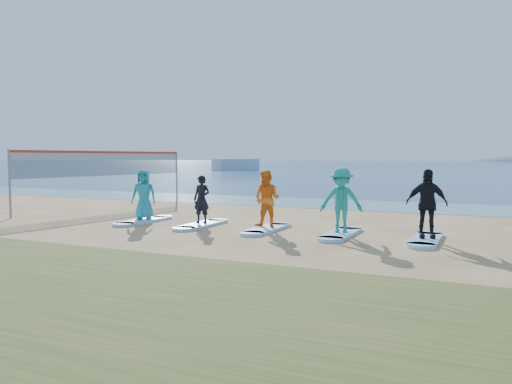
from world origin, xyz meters
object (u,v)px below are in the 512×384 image
at_px(student_3, 341,200).
at_px(surfboard_4, 426,239).
at_px(boat_offshore_a, 236,170).
at_px(student_2, 267,199).
at_px(surfboard_1, 202,225).
at_px(surfboard_2, 267,229).
at_px(volleyball_net, 107,164).
at_px(surfboard_0, 144,221).
at_px(student_4, 427,204).
at_px(surfboard_3, 341,234).
at_px(student_1, 202,199).
at_px(student_0, 144,195).

xyz_separation_m(student_3, surfboard_4, (2.28, 0.00, -0.95)).
relative_size(boat_offshore_a, student_2, 5.33).
relative_size(surfboard_1, surfboard_2, 1.00).
bearing_deg(student_3, volleyball_net, 149.41).
xyz_separation_m(surfboard_0, student_4, (9.13, 0.00, 0.95)).
bearing_deg(surfboard_1, student_2, 0.00).
relative_size(student_2, surfboard_3, 0.78).
bearing_deg(surfboard_4, student_4, 0.00).
relative_size(surfboard_0, student_4, 1.22).
bearing_deg(student_3, surfboard_1, 165.53).
xyz_separation_m(student_1, surfboard_4, (6.85, 0.00, -0.81)).
bearing_deg(student_1, surfboard_3, -1.16).
distance_m(surfboard_1, student_2, 2.46).
relative_size(boat_offshore_a, surfboard_3, 4.17).
xyz_separation_m(student_1, student_3, (4.56, 0.00, 0.14)).
height_order(student_0, student_2, student_2).
bearing_deg(surfboard_4, student_0, 180.00).
distance_m(surfboard_0, surfboard_4, 9.13).
xyz_separation_m(student_0, student_3, (6.85, 0.00, 0.06)).
height_order(student_1, student_3, student_3).
bearing_deg(student_3, surfboard_2, 165.53).
relative_size(student_3, student_4, 1.01).
bearing_deg(volleyball_net, surfboard_4, -13.52).
distance_m(surfboard_0, surfboard_1, 2.28).
height_order(boat_offshore_a, surfboard_1, boat_offshore_a).
height_order(student_0, surfboard_2, student_0).
height_order(volleyball_net, student_1, volleyball_net).
distance_m(surfboard_3, surfboard_4, 2.28).
height_order(student_0, surfboard_4, student_0).
relative_size(surfboard_1, student_2, 1.28).
bearing_deg(surfboard_4, volleyball_net, 166.48).
relative_size(volleyball_net, surfboard_4, 4.10).
bearing_deg(student_1, surfboard_1, 0.00).
bearing_deg(surfboard_0, volleyball_net, 143.75).
height_order(student_0, student_1, student_0).
distance_m(surfboard_2, student_3, 2.47).
distance_m(boat_offshore_a, surfboard_2, 69.75).
height_order(volleyball_net, surfboard_2, volleyball_net).
bearing_deg(surfboard_2, student_3, 0.00).
xyz_separation_m(surfboard_3, student_4, (2.28, 0.00, 0.95)).
distance_m(student_1, surfboard_4, 6.89).
bearing_deg(surfboard_0, surfboard_3, 0.00).
bearing_deg(student_0, surfboard_1, -20.54).
bearing_deg(student_1, student_3, -1.16).
height_order(boat_offshore_a, student_1, student_1).
relative_size(student_1, surfboard_3, 0.70).
bearing_deg(boat_offshore_a, surfboard_1, -45.44).
bearing_deg(surfboard_3, volleyball_net, 163.88).
relative_size(surfboard_1, student_3, 1.21).
xyz_separation_m(student_0, surfboard_2, (4.56, 0.00, -0.89)).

